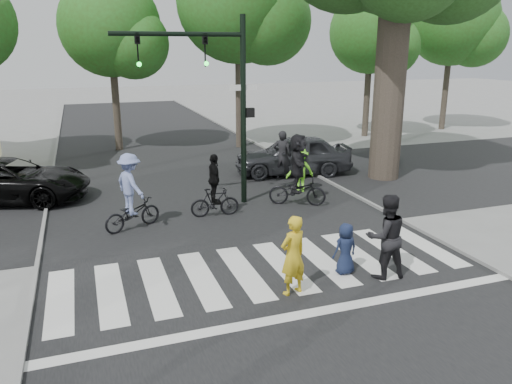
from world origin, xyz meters
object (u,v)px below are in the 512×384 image
pedestrian_woman (293,255)px  cyclist_mid (215,191)px  traffic_signal (217,85)px  cyclist_right (298,174)px  pedestrian_child (345,249)px  car_suv (9,181)px  pedestrian_adult (386,236)px  cyclist_left (131,197)px  car_grey (293,155)px

pedestrian_woman → cyclist_mid: (-0.24, 5.43, -0.07)m
traffic_signal → cyclist_right: size_ratio=2.53×
pedestrian_child → car_suv: size_ratio=0.23×
pedestrian_adult → cyclist_left: bearing=-40.0°
pedestrian_adult → traffic_signal: bearing=-66.9°
traffic_signal → pedestrian_woman: traffic_signal is taller
pedestrian_woman → cyclist_left: (-2.75, 5.13, 0.09)m
pedestrian_child → pedestrian_adult: 0.95m
cyclist_left → traffic_signal: bearing=25.0°
cyclist_left → car_suv: 5.48m
cyclist_right → pedestrian_woman: bearing=-114.9°
pedestrian_adult → car_suv: size_ratio=0.38×
traffic_signal → car_grey: (3.95, 3.03, -3.10)m
traffic_signal → cyclist_right: bearing=-19.8°
traffic_signal → cyclist_left: bearing=-155.0°
pedestrian_child → cyclist_right: (1.09, 5.13, 0.45)m
cyclist_mid → car_grey: 6.02m
pedestrian_child → cyclist_right: cyclist_right is taller
cyclist_right → car_suv: bearing=158.1°
pedestrian_woman → pedestrian_adult: (2.27, 0.05, 0.11)m
pedestrian_adult → cyclist_left: cyclist_left is taller
cyclist_left → cyclist_right: bearing=5.4°
pedestrian_adult → cyclist_right: (0.35, 5.59, 0.08)m
car_suv → cyclist_right: bearing=-95.4°
pedestrian_child → cyclist_mid: 5.24m
pedestrian_woman → car_grey: 10.41m
pedestrian_adult → car_suv: (-8.63, 9.20, -0.25)m
cyclist_mid → pedestrian_child: bearing=-70.3°
cyclist_left → cyclist_mid: size_ratio=1.13×
cyclist_left → car_suv: cyclist_left is taller
pedestrian_woman → cyclist_left: bearing=-79.3°
pedestrian_child → car_suv: car_suv is taller
car_suv → car_grey: car_grey is taller
car_grey → pedestrian_woman: bearing=-12.9°
pedestrian_adult → cyclist_mid: bearing=-59.6°
pedestrian_adult → cyclist_right: bearing=-88.2°
traffic_signal → pedestrian_child: 6.98m
pedestrian_adult → cyclist_mid: cyclist_mid is taller
pedestrian_adult → car_grey: 9.68m
cyclist_left → cyclist_mid: 2.53m
traffic_signal → car_grey: traffic_signal is taller
cyclist_right → car_suv: size_ratio=0.46×
cyclist_mid → cyclist_right: (2.86, 0.21, 0.26)m
cyclist_mid → cyclist_left: bearing=-173.2°
pedestrian_adult → car_grey: (1.88, 9.49, -0.17)m
traffic_signal → car_grey: bearing=37.6°
cyclist_left → car_grey: cyclist_left is taller
traffic_signal → pedestrian_adult: (2.06, -6.46, -2.92)m
cyclist_left → car_grey: (6.90, 4.41, -0.16)m
traffic_signal → car_suv: size_ratio=1.15×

